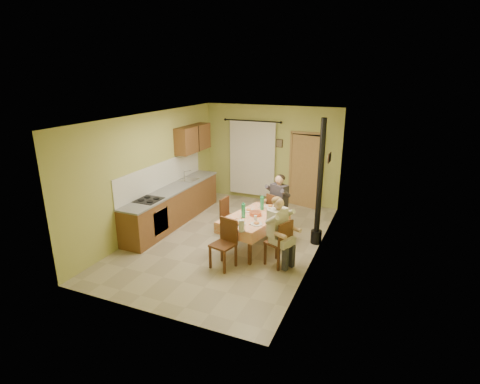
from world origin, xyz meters
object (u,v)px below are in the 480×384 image
at_px(stove_flue, 319,200).
at_px(man_right, 279,224).
at_px(chair_right, 278,252).
at_px(dining_table, 254,232).
at_px(chair_near, 224,253).
at_px(chair_left, 230,225).
at_px(chair_far, 277,220).
at_px(man_far, 278,197).

bearing_deg(stove_flue, man_right, -111.18).
bearing_deg(chair_right, man_right, 90.00).
bearing_deg(dining_table, chair_near, -91.45).
relative_size(chair_left, man_right, 0.67).
relative_size(chair_near, man_right, 0.70).
distance_m(chair_left, stove_flue, 2.10).
bearing_deg(chair_right, stove_flue, 2.85).
bearing_deg(man_right, chair_far, 41.42).
relative_size(dining_table, chair_near, 1.77).
bearing_deg(man_right, chair_near, 141.31).
bearing_deg(chair_left, chair_right, 65.48).
xyz_separation_m(man_right, stove_flue, (0.50, 1.29, 0.15)).
relative_size(man_far, stove_flue, 0.50).
distance_m(chair_right, man_right, 0.59).
height_order(man_far, stove_flue, stove_flue).
distance_m(chair_left, man_right, 1.75).
bearing_deg(man_far, chair_right, -48.55).
bearing_deg(stove_flue, chair_right, -110.62).
relative_size(chair_left, man_far, 0.67).
distance_m(chair_near, chair_left, 1.42).
xyz_separation_m(chair_far, stove_flue, (1.00, -0.25, 0.73)).
bearing_deg(chair_far, chair_near, -79.06).
xyz_separation_m(dining_table, chair_near, (-0.26, -0.99, -0.09)).
relative_size(dining_table, chair_far, 1.80).
xyz_separation_m(dining_table, chair_far, (0.20, 1.05, -0.09)).
bearing_deg(man_right, dining_table, 78.23).
relative_size(chair_right, chair_left, 1.03).
relative_size(chair_left, stove_flue, 0.33).
height_order(dining_table, chair_left, chair_left).
bearing_deg(man_far, man_right, -48.91).
distance_m(man_right, stove_flue, 1.39).
relative_size(chair_far, man_right, 0.69).
relative_size(man_right, stove_flue, 0.50).
bearing_deg(stove_flue, chair_left, -166.75).
distance_m(dining_table, man_far, 1.19).
distance_m(dining_table, chair_far, 1.07).
distance_m(dining_table, stove_flue, 1.58).
relative_size(chair_near, stove_flue, 0.35).
bearing_deg(dining_table, man_far, 92.36).
xyz_separation_m(chair_near, chair_right, (0.97, 0.50, -0.00)).
xyz_separation_m(dining_table, stove_flue, (1.20, 0.80, 0.64)).
distance_m(chair_near, man_right, 1.23).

